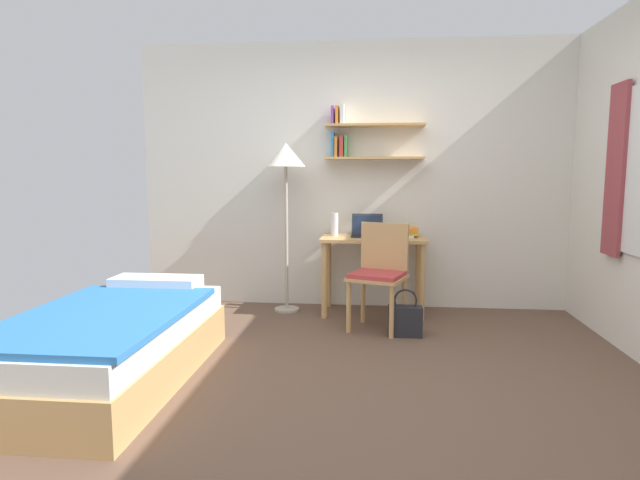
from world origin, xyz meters
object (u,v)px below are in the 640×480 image
(desk, at_px, (373,253))
(water_bottle, at_px, (335,224))
(standing_lamp, at_px, (286,165))
(handbag, at_px, (405,320))
(desk_chair, at_px, (379,270))
(laptop, at_px, (367,231))
(bed, at_px, (113,344))
(book_stack, at_px, (408,232))

(desk, height_order, water_bottle, water_bottle)
(standing_lamp, bearing_deg, handbag, -32.58)
(desk_chair, relative_size, handbag, 2.29)
(desk_chair, xyz_separation_m, laptop, (-0.12, 0.54, 0.28))
(bed, bearing_deg, desk_chair, 38.17)
(desk_chair, bearing_deg, laptop, 102.03)
(water_bottle, distance_m, handbag, 1.22)
(desk, height_order, laptop, laptop)
(desk_chair, distance_m, standing_lamp, 1.36)
(desk, xyz_separation_m, water_bottle, (-0.37, 0.07, 0.26))
(desk_chair, distance_m, laptop, 0.62)
(water_bottle, height_order, handbag, water_bottle)
(desk, distance_m, laptop, 0.22)
(bed, height_order, water_bottle, water_bottle)
(laptop, height_order, water_bottle, water_bottle)
(water_bottle, distance_m, book_stack, 0.70)
(standing_lamp, height_order, laptop, standing_lamp)
(desk_chair, relative_size, water_bottle, 4.09)
(book_stack, bearing_deg, bed, -136.38)
(desk_chair, bearing_deg, water_bottle, 127.83)
(desk, bearing_deg, handbag, -68.67)
(bed, bearing_deg, book_stack, 43.62)
(water_bottle, bearing_deg, laptop, -1.48)
(desk, relative_size, laptop, 3.25)
(bed, relative_size, water_bottle, 8.35)
(desk, bearing_deg, book_stack, 10.09)
(laptop, relative_size, handbag, 0.76)
(bed, bearing_deg, water_bottle, 55.86)
(standing_lamp, bearing_deg, desk, -0.87)
(water_bottle, height_order, book_stack, water_bottle)
(handbag, bearing_deg, desk, 111.33)
(desk_chair, height_order, laptop, laptop)
(desk, height_order, standing_lamp, standing_lamp)
(book_stack, height_order, handbag, book_stack)
(bed, distance_m, standing_lamp, 2.33)
(laptop, height_order, book_stack, laptop)
(bed, relative_size, standing_lamp, 1.14)
(standing_lamp, relative_size, laptop, 5.35)
(desk, xyz_separation_m, desk_chair, (0.06, -0.48, -0.08))
(standing_lamp, relative_size, handbag, 4.09)
(desk, bearing_deg, laptop, 135.25)
(desk_chair, bearing_deg, bed, -141.83)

